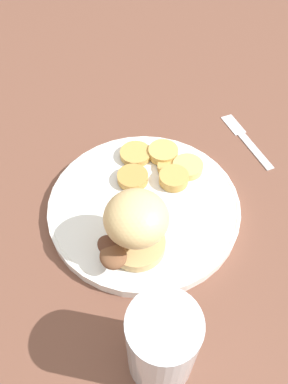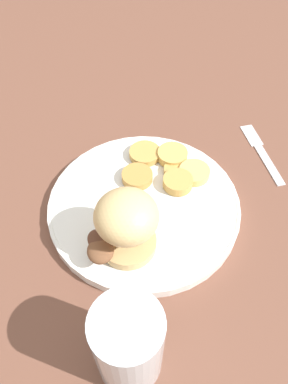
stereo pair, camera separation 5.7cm
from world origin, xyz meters
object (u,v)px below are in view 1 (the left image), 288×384
(dinner_plate, at_px, (144,205))
(drinking_glass, at_px, (162,344))
(sandwich, at_px, (134,226))
(fork, at_px, (246,140))

(dinner_plate, bearing_deg, drinking_glass, -107.66)
(sandwich, bearing_deg, drinking_glass, -99.93)
(dinner_plate, xyz_separation_m, drinking_glass, (-0.07, -0.22, 0.05))
(dinner_plate, height_order, sandwich, sandwich)
(dinner_plate, xyz_separation_m, sandwich, (-0.04, -0.07, 0.07))
(dinner_plate, bearing_deg, fork, 17.23)
(fork, bearing_deg, drinking_glass, -136.40)
(sandwich, distance_m, fork, 0.33)
(drinking_glass, bearing_deg, fork, 43.60)
(sandwich, bearing_deg, dinner_plate, 58.31)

